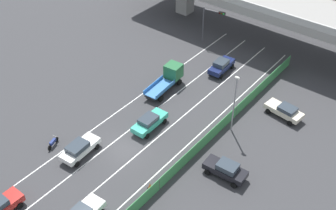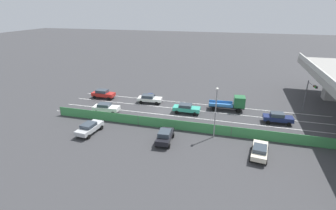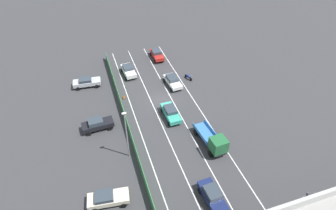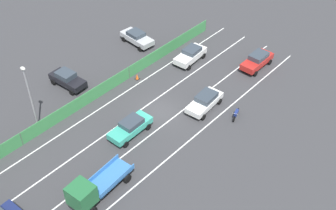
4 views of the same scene
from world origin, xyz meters
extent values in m
plane|color=#38383A|center=(0.00, 0.00, 0.00)|extent=(300.00, 300.00, 0.00)
cube|color=silver|center=(-4.95, 5.08, 0.00)|extent=(0.14, 46.15, 0.01)
cube|color=silver|center=(-1.65, 5.08, 0.00)|extent=(0.14, 46.15, 0.01)
cube|color=silver|center=(1.65, 5.08, 0.00)|extent=(0.14, 46.15, 0.01)
cube|color=silver|center=(4.95, 5.08, 0.00)|extent=(0.14, 46.15, 0.01)
cube|color=#B2B2AD|center=(0.00, 25.21, 7.20)|extent=(45.02, 0.30, 0.90)
cube|color=gray|center=(-14.41, 30.15, 2.82)|extent=(2.20, 2.20, 5.64)
cube|color=#3D8E4C|center=(6.46, 5.08, 0.76)|extent=(0.06, 42.15, 1.52)
cylinder|color=#4C514C|center=(6.46, -16.00, 0.76)|extent=(0.10, 0.10, 1.52)
cylinder|color=#4C514C|center=(6.46, -1.95, 0.76)|extent=(0.10, 0.10, 1.52)
cylinder|color=#4C514C|center=(6.46, 12.10, 0.76)|extent=(0.10, 0.10, 1.52)
cube|color=silver|center=(3.42, -9.05, 0.83)|extent=(2.12, 4.58, 0.69)
cube|color=#333D47|center=(3.44, -9.37, 1.41)|extent=(1.72, 2.14, 0.48)
cylinder|color=black|center=(2.41, -7.61, 0.32)|extent=(0.27, 0.65, 0.64)
cylinder|color=black|center=(4.19, -7.48, 0.32)|extent=(0.27, 0.65, 0.64)
cylinder|color=black|center=(2.64, -10.63, 0.32)|extent=(0.27, 0.65, 0.64)
cylinder|color=black|center=(4.42, -10.49, 0.32)|extent=(0.27, 0.65, 0.64)
cube|color=navy|center=(0.02, 18.99, 0.81)|extent=(1.91, 4.50, 0.67)
cube|color=#333D47|center=(0.03, 18.81, 1.44)|extent=(1.59, 2.01, 0.58)
cylinder|color=black|center=(-0.91, 20.46, 0.32)|extent=(0.25, 0.65, 0.64)
cylinder|color=black|center=(0.80, 20.53, 0.32)|extent=(0.25, 0.65, 0.64)
cylinder|color=black|center=(-0.77, 17.45, 0.32)|extent=(0.25, 0.65, 0.64)
cylinder|color=black|center=(0.94, 17.53, 0.32)|extent=(0.25, 0.65, 0.64)
cube|color=red|center=(-3.12, -13.22, 0.82)|extent=(1.75, 4.55, 0.69)
cube|color=#333D47|center=(-3.12, -13.46, 1.45)|extent=(1.54, 2.22, 0.56)
cylinder|color=black|center=(-3.98, -11.67, 0.32)|extent=(0.22, 0.64, 0.64)
cylinder|color=black|center=(-2.24, -11.67, 0.32)|extent=(0.22, 0.64, 0.64)
cylinder|color=black|center=(-3.99, -14.76, 0.32)|extent=(0.22, 0.64, 0.64)
cylinder|color=black|center=(-2.25, -14.76, 0.32)|extent=(0.22, 0.64, 0.64)
cube|color=white|center=(-3.07, -3.39, 0.77)|extent=(2.16, 4.65, 0.58)
cube|color=#333D47|center=(-3.05, -3.71, 1.33)|extent=(1.76, 2.31, 0.53)
cylinder|color=black|center=(-4.10, -1.93, 0.32)|extent=(0.27, 0.65, 0.64)
cylinder|color=black|center=(-2.29, -1.79, 0.32)|extent=(0.27, 0.65, 0.64)
cylinder|color=black|center=(-3.86, -5.00, 0.32)|extent=(0.27, 0.65, 0.64)
cylinder|color=black|center=(-2.05, -4.86, 0.32)|extent=(0.27, 0.65, 0.64)
cube|color=teal|center=(-0.10, 4.34, 0.79)|extent=(1.85, 4.66, 0.63)
cube|color=#333D47|center=(-0.10, 4.14, 1.35)|extent=(1.59, 2.14, 0.49)
cylinder|color=black|center=(-1.01, 5.89, 0.32)|extent=(0.23, 0.64, 0.64)
cylinder|color=black|center=(0.74, 5.93, 0.32)|extent=(0.23, 0.64, 0.64)
cylinder|color=black|center=(-0.94, 2.75, 0.32)|extent=(0.23, 0.64, 0.64)
cylinder|color=black|center=(0.81, 2.79, 0.32)|extent=(0.23, 0.64, 0.64)
cube|color=black|center=(-3.31, 10.86, 0.73)|extent=(2.00, 6.25, 0.25)
cube|color=#236638|center=(-3.47, 13.00, 1.75)|extent=(2.06, 1.98, 1.80)
cube|color=#3875BC|center=(-3.24, 9.86, 0.90)|extent=(2.23, 4.29, 0.10)
cube|color=#3875BC|center=(-4.16, 9.79, 1.15)|extent=(0.39, 4.15, 0.49)
cube|color=#3875BC|center=(-2.32, 9.93, 1.15)|extent=(0.39, 4.15, 0.49)
cylinder|color=black|center=(-4.43, 12.87, 0.40)|extent=(0.32, 0.82, 0.80)
cylinder|color=black|center=(-2.51, 13.01, 0.40)|extent=(0.32, 0.82, 0.80)
cylinder|color=black|center=(-4.11, 8.70, 0.40)|extent=(0.32, 0.82, 0.80)
cylinder|color=black|center=(-2.19, 8.85, 0.40)|extent=(0.32, 0.82, 0.80)
cylinder|color=black|center=(-6.55, -3.75, 0.30)|extent=(0.28, 0.60, 0.60)
cylinder|color=black|center=(-6.13, -5.04, 0.30)|extent=(0.28, 0.60, 0.60)
cube|color=navy|center=(-6.34, -4.39, 0.58)|extent=(0.55, 0.96, 0.36)
cylinder|color=#B2B2B2|center=(-6.52, -3.86, 0.92)|extent=(0.58, 0.22, 0.03)
cube|color=#B2B5B7|center=(10.87, -7.71, 0.80)|extent=(4.71, 2.21, 0.63)
cube|color=#333D47|center=(11.05, -7.72, 1.35)|extent=(2.12, 1.77, 0.48)
cylinder|color=black|center=(9.25, -8.49, 0.32)|extent=(0.66, 0.27, 0.64)
cylinder|color=black|center=(9.40, -6.66, 0.32)|extent=(0.66, 0.27, 0.64)
cylinder|color=black|center=(12.34, -8.75, 0.32)|extent=(0.66, 0.27, 0.64)
cylinder|color=black|center=(12.50, -6.93, 0.32)|extent=(0.66, 0.27, 0.64)
cube|color=black|center=(10.42, 3.51, 0.81)|extent=(4.45, 2.00, 0.67)
cube|color=#333D47|center=(10.65, 3.52, 1.44)|extent=(2.07, 1.65, 0.59)
cylinder|color=black|center=(9.00, 2.55, 0.32)|extent=(0.65, 0.26, 0.64)
cylinder|color=black|center=(8.89, 4.28, 0.32)|extent=(0.65, 0.26, 0.64)
cylinder|color=black|center=(11.95, 2.73, 0.32)|extent=(0.65, 0.26, 0.64)
cylinder|color=black|center=(11.85, 4.46, 0.32)|extent=(0.65, 0.26, 0.64)
cube|color=beige|center=(10.78, 15.62, 0.78)|extent=(4.62, 2.29, 0.59)
cube|color=#333D47|center=(11.17, 15.57, 1.30)|extent=(2.11, 1.77, 0.46)
cylinder|color=black|center=(9.18, 14.93, 0.32)|extent=(0.66, 0.30, 0.64)
cylinder|color=black|center=(9.39, 16.68, 0.32)|extent=(0.66, 0.30, 0.64)
cylinder|color=black|center=(12.17, 14.56, 0.32)|extent=(0.66, 0.30, 0.64)
cylinder|color=black|center=(12.39, 16.31, 0.32)|extent=(0.66, 0.30, 0.64)
cylinder|color=#47474C|center=(-6.53, 23.90, 2.79)|extent=(0.18, 0.18, 5.59)
cylinder|color=#47474C|center=(-5.00, 24.15, 5.29)|extent=(3.07, 0.61, 0.12)
cube|color=black|center=(-3.78, 24.35, 5.29)|extent=(0.99, 0.43, 0.32)
sphere|color=#390706|center=(-4.05, 24.14, 5.29)|extent=(0.20, 0.20, 0.20)
sphere|color=#3B2806|center=(-3.75, 24.19, 5.29)|extent=(0.20, 0.20, 0.20)
sphere|color=green|center=(-3.46, 24.24, 5.29)|extent=(0.20, 0.20, 0.20)
cylinder|color=gray|center=(7.30, 9.75, 3.48)|extent=(0.16, 0.16, 6.96)
ellipsoid|color=silver|center=(7.30, 9.75, 7.14)|extent=(0.60, 0.36, 0.28)
cone|color=orange|center=(5.65, -2.38, 0.35)|extent=(0.36, 0.36, 0.71)
cube|color=black|center=(5.65, -2.38, 0.01)|extent=(0.47, 0.47, 0.03)
camera|label=1|loc=(23.76, -22.36, 31.86)|focal=45.06mm
camera|label=2|loc=(39.22, 11.86, 17.16)|focal=26.84mm
camera|label=3|loc=(9.93, 33.66, 27.40)|focal=29.65mm
camera|label=4|loc=(-22.64, 24.41, 29.03)|focal=46.00mm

